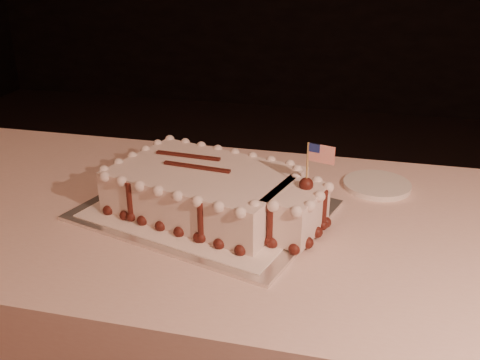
% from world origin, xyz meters
% --- Properties ---
extents(banquet_table, '(2.40, 0.80, 0.75)m').
position_xyz_m(banquet_table, '(0.00, 0.60, 0.38)').
color(banquet_table, beige).
rests_on(banquet_table, ground).
extents(cake_board, '(0.59, 0.51, 0.01)m').
position_xyz_m(cake_board, '(-0.08, 0.60, 0.75)').
color(cake_board, silver).
rests_on(cake_board, banquet_table).
extents(doily, '(0.53, 0.46, 0.00)m').
position_xyz_m(doily, '(-0.08, 0.60, 0.76)').
color(doily, white).
rests_on(doily, cake_board).
extents(sheet_cake, '(0.50, 0.36, 0.19)m').
position_xyz_m(sheet_cake, '(-0.06, 0.59, 0.81)').
color(sheet_cake, white).
rests_on(sheet_cake, doily).
extents(side_plate, '(0.16, 0.16, 0.01)m').
position_xyz_m(side_plate, '(0.29, 0.82, 0.76)').
color(side_plate, white).
rests_on(side_plate, banquet_table).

